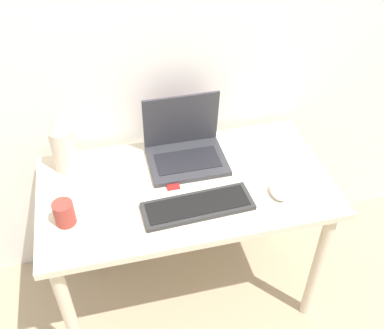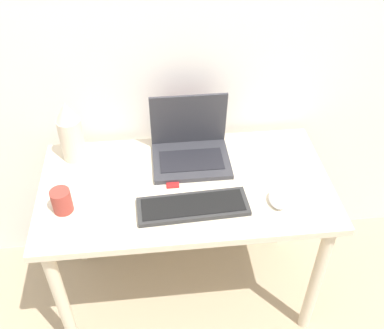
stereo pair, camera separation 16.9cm
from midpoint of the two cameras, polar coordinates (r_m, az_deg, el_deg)
The scene contains 8 objects.
wall_back at distance 1.77m, azimuth -6.73°, elevation 18.79°, with size 6.00×0.05×2.50m.
desk at distance 1.83m, azimuth -3.46°, elevation -4.89°, with size 1.14×0.61×0.70m.
laptop at distance 1.84m, azimuth -3.54°, elevation 2.21°, with size 0.31×0.25×0.27m.
keyboard at distance 1.65m, azimuth -2.20°, elevation -5.43°, with size 0.41×0.15×0.02m.
mouse at distance 1.71m, azimuth 8.23°, elevation -3.50°, with size 0.07×0.10×0.04m.
vase at distance 1.84m, azimuth -18.71°, elevation 2.64°, with size 0.10×0.10×0.27m.
mp3_player at distance 1.75m, azimuth -5.27°, elevation -2.55°, with size 0.05×0.07×0.01m.
mug at distance 1.67m, azimuth -18.76°, elevation -6.02°, with size 0.07×0.07×0.09m.
Camera 1 is at (-0.28, -0.95, 1.90)m, focal length 42.00 mm.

